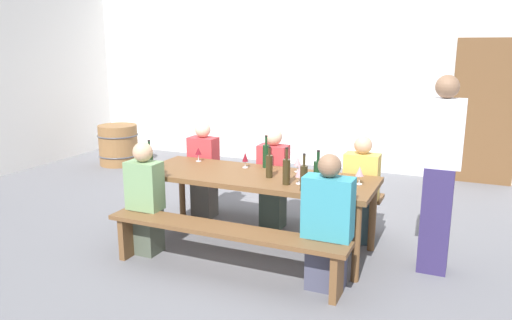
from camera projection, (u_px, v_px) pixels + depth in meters
The scene contains 24 objects.
ground_plane at pixel (256, 246), 5.02m from camera, with size 24.00×24.00×0.00m, color slate.
back_wall at pixel (347, 70), 7.89m from camera, with size 14.00×0.20×3.20m, color white.
wooden_door at pixel (485, 112), 7.08m from camera, with size 0.90×0.06×2.10m, color brown.
tasting_table at pixel (256, 182), 4.87m from camera, with size 2.35×0.84×0.75m.
bench_near at pixel (223, 237), 4.30m from camera, with size 2.25×0.30×0.45m.
bench_far at pixel (281, 193), 5.58m from camera, with size 2.25×0.30×0.45m.
wine_bottle_0 at pixel (269, 166), 4.73m from camera, with size 0.07×0.07×0.31m.
wine_bottle_1 at pixel (304, 177), 4.30m from camera, with size 0.07×0.07×0.33m.
wine_bottle_2 at pixel (286, 171), 4.49m from camera, with size 0.07×0.07×0.35m.
wine_bottle_3 at pixel (266, 155), 5.12m from camera, with size 0.07×0.07×0.34m.
wine_bottle_4 at pixel (150, 161), 4.92m from camera, with size 0.07×0.07×0.33m.
wine_bottle_5 at pixel (318, 172), 4.49m from camera, with size 0.08×0.08×0.32m.
wine_glass_0 at pixel (299, 172), 4.51m from camera, with size 0.08×0.08×0.16m.
wine_glass_1 at pixel (360, 172), 4.49m from camera, with size 0.07×0.07×0.17m.
wine_glass_2 at pixel (298, 162), 4.94m from camera, with size 0.07×0.07×0.16m.
wine_glass_3 at pixel (198, 152), 5.38m from camera, with size 0.07×0.07×0.15m.
wine_glass_4 at pixel (245, 158), 5.11m from camera, with size 0.06×0.06×0.16m.
seated_guest_near_0 at pixel (145, 201), 4.75m from camera, with size 0.33×0.24×1.11m.
seated_guest_near_1 at pixel (327, 227), 4.04m from camera, with size 0.41×0.24×1.16m.
seated_guest_far_0 at pixel (204, 172), 5.77m from camera, with size 0.33×0.24×1.14m.
seated_guest_far_1 at pixel (273, 181), 5.42m from camera, with size 0.32×0.24×1.13m.
seated_guest_far_2 at pixel (361, 192), 5.05m from camera, with size 0.35×0.24×1.11m.
standing_host at pixel (439, 178), 4.30m from camera, with size 0.34×0.24×1.76m.
wine_barrel at pixel (118, 145), 8.38m from camera, with size 0.68×0.68×0.68m.
Camera 1 is at (1.88, -4.29, 2.00)m, focal length 34.53 mm.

